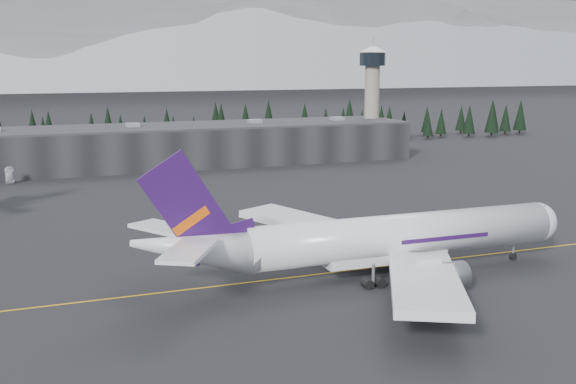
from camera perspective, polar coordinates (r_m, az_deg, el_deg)
name	(u,v)px	position (r m, az deg, el deg)	size (l,w,h in m)	color
ground	(334,268)	(115.43, 3.69, -6.05)	(1400.00, 1400.00, 0.00)	black
taxiline	(340,272)	(113.69, 4.13, -6.30)	(400.00, 0.40, 0.02)	gold
terminal	(165,146)	(231.47, -9.67, 3.64)	(160.00, 30.00, 12.60)	black
control_tower	(372,88)	(259.09, 6.67, 8.20)	(10.00, 10.00, 37.70)	gray
treeline	(143,131)	(267.46, -11.36, 4.71)	(360.00, 20.00, 15.00)	black
mountain_ridge	(35,85)	(1101.51, -19.40, 7.99)	(4400.00, 900.00, 420.00)	white
jet_main	(367,240)	(109.79, 6.28, -3.77)	(70.80, 65.37, 20.82)	silver
gse_vehicle_a	(10,181)	(208.03, -21.12, 0.79)	(2.18, 4.72, 1.31)	white
gse_vehicle_b	(176,177)	(204.41, -8.86, 1.20)	(1.53, 3.81, 1.30)	silver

